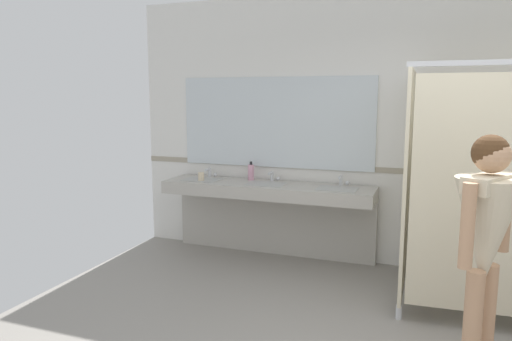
# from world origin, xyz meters

# --- Properties ---
(wall_back) EXTENTS (7.11, 0.12, 2.94)m
(wall_back) POSITION_xyz_m (0.00, 2.48, 1.47)
(wall_back) COLOR silver
(wall_back) RESTS_ON ground_plane
(wall_back_tile_band) EXTENTS (7.11, 0.01, 0.06)m
(wall_back_tile_band) POSITION_xyz_m (0.00, 2.42, 1.05)
(wall_back_tile_band) COLOR #9E937F
(wall_back_tile_band) RESTS_ON wall_back
(vanity_counter) EXTENTS (2.38, 0.55, 0.99)m
(vanity_counter) POSITION_xyz_m (-1.88, 2.21, 0.64)
(vanity_counter) COLOR #B2ADA3
(vanity_counter) RESTS_ON ground_plane
(mirror_panel) EXTENTS (2.28, 0.02, 1.03)m
(mirror_panel) POSITION_xyz_m (-1.88, 2.41, 1.54)
(mirror_panel) COLOR silver
(mirror_panel) RESTS_ON wall_back
(person_standing) EXTENTS (0.55, 0.55, 1.61)m
(person_standing) POSITION_xyz_m (0.15, 0.32, 1.01)
(person_standing) COLOR tan
(person_standing) RESTS_ON ground_plane
(soap_dispenser) EXTENTS (0.07, 0.07, 0.22)m
(soap_dispenser) POSITION_xyz_m (-2.13, 2.29, 0.97)
(soap_dispenser) COLOR #D899B2
(soap_dispenser) RESTS_ON vanity_counter
(paper_cup) EXTENTS (0.07, 0.07, 0.10)m
(paper_cup) POSITION_xyz_m (-2.65, 2.04, 0.92)
(paper_cup) COLOR beige
(paper_cup) RESTS_ON vanity_counter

